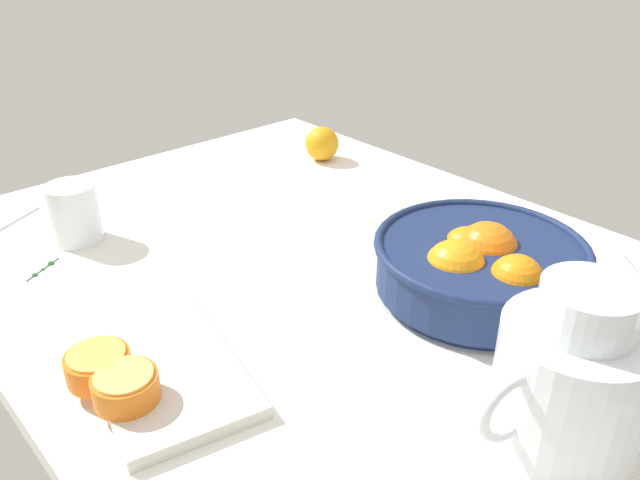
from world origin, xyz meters
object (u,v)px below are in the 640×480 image
Objects in this scene: fruit_bowl at (479,266)px; juice_glass at (75,217)px; juice_pitcher at (568,391)px; orange_half_0 at (98,365)px; orange_half_1 at (126,387)px; loose_orange_0 at (322,144)px; cutting_board at (163,365)px.

juice_glass is at bearing -146.93° from fruit_bowl.
juice_pitcher is 2.72× the size of orange_half_0.
juice_glass is at bearing 163.59° from orange_half_1.
orange_half_0 is at bearing -172.86° from orange_half_1.
loose_orange_0 reaches higher than orange_half_0.
fruit_bowl is 4.10× the size of orange_half_1.
juice_pitcher is at bearing 13.51° from juice_glass.
juice_glass is 37.92cm from orange_half_0.
juice_pitcher is 75.55cm from juice_glass.
fruit_bowl is 3.04× the size of juice_glass.
fruit_bowl is at bearing 70.94° from orange_half_0.
juice_glass is at bearing 160.47° from orange_half_0.
juice_pitcher reaches higher than fruit_bowl.
juice_glass is 1.33× the size of orange_half_0.
orange_half_0 is 1.01× the size of loose_orange_0.
loose_orange_0 is (-0.63, 52.41, -0.56)cm from juice_glass.
juice_glass is 52.41cm from loose_orange_0.
fruit_bowl reaches higher than loose_orange_0.
cutting_board is at bearing -9.21° from juice_glass.
juice_pitcher is at bearing 42.35° from orange_half_1.
orange_half_1 is at bearing -60.12° from cutting_board.
cutting_board is at bearing 75.54° from orange_half_0.
loose_orange_0 is at bearing 122.78° from orange_half_1.
cutting_board is at bearing -109.80° from fruit_bowl.
juice_pitcher is 81.87cm from loose_orange_0.
orange_half_0 is 74.55cm from loose_orange_0.
cutting_board is 69.82cm from loose_orange_0.
orange_half_1 is at bearing 7.14° from orange_half_0.
fruit_bowl is 4.10× the size of loose_orange_0.
juice_pitcher reaches higher than orange_half_1.
orange_half_1 is (-32.55, -29.66, -3.54)cm from juice_pitcher.
fruit_bowl is 4.04× the size of orange_half_0.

